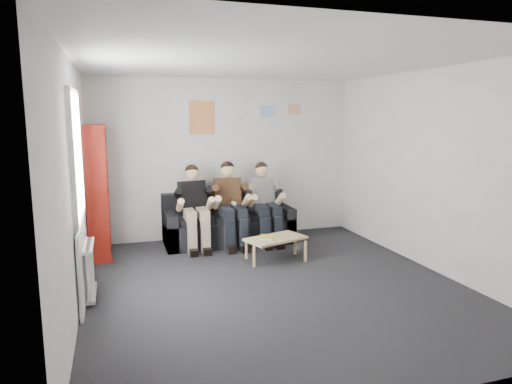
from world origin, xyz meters
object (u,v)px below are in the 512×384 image
at_px(sofa, 228,225).
at_px(coffee_table, 276,240).
at_px(person_right, 265,203).
at_px(person_middle, 231,205).
at_px(person_left, 195,208).
at_px(bookshelf, 98,191).

height_order(sofa, coffee_table, sofa).
xyz_separation_m(sofa, person_right, (0.58, -0.20, 0.36)).
bearing_deg(person_middle, sofa, 93.94).
relative_size(person_left, person_middle, 0.97).
bearing_deg(sofa, person_left, -161.40).
bearing_deg(person_left, coffee_table, -53.39).
relative_size(person_left, person_right, 0.99).
height_order(person_left, person_right, person_right).
distance_m(bookshelf, person_right, 2.61).
distance_m(sofa, person_right, 0.71).
relative_size(sofa, person_middle, 1.55).
distance_m(bookshelf, person_middle, 2.03).
relative_size(sofa, coffee_table, 2.45).
bearing_deg(person_right, bookshelf, 173.99).
bearing_deg(bookshelf, coffee_table, -26.18).
relative_size(sofa, person_left, 1.59).
bearing_deg(coffee_table, person_left, 135.18).
relative_size(bookshelf, person_left, 1.49).
xyz_separation_m(sofa, person_middle, (-0.00, -0.20, 0.37)).
distance_m(bookshelf, person_left, 1.46).
height_order(bookshelf, person_right, bookshelf).
xyz_separation_m(bookshelf, person_middle, (2.01, -0.01, -0.31)).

